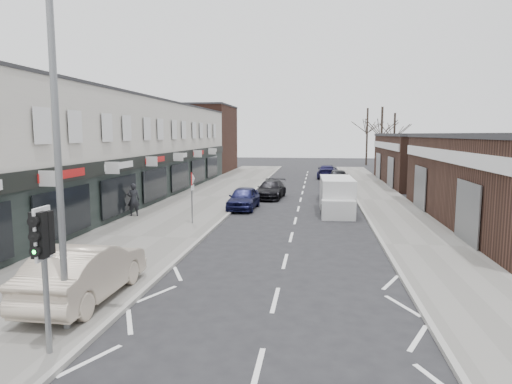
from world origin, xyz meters
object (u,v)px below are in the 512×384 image
(parked_car_right_b, at_px, (338,177))
(parked_car_right_a, at_px, (332,188))
(white_van, at_px, (337,196))
(sedan_on_pavement, at_px, (86,271))
(parked_car_left_b, at_px, (271,189))
(parked_car_left_a, at_px, (244,198))
(street_lamp, at_px, (64,137))
(pedestrian, at_px, (134,200))
(warning_sign, at_px, (192,183))
(parked_car_right_c, at_px, (327,172))
(traffic_light, at_px, (43,246))

(parked_car_right_b, bearing_deg, parked_car_right_a, 87.62)
(white_van, distance_m, parked_car_right_b, 14.64)
(sedan_on_pavement, height_order, parked_car_left_b, sedan_on_pavement)
(parked_car_left_a, bearing_deg, street_lamp, -91.93)
(pedestrian, height_order, parked_car_right_b, pedestrian)
(white_van, bearing_deg, parked_car_right_a, 89.68)
(pedestrian, xyz_separation_m, parked_car_left_a, (5.62, 3.77, -0.34))
(street_lamp, distance_m, parked_car_right_b, 33.56)
(street_lamp, xyz_separation_m, parked_car_left_b, (2.33, 23.29, -3.97))
(warning_sign, relative_size, parked_car_right_c, 0.55)
(traffic_light, bearing_deg, pedestrian, 106.44)
(parked_car_right_c, bearing_deg, street_lamp, 83.47)
(white_van, bearing_deg, parked_car_left_a, 174.58)
(street_lamp, height_order, pedestrian, street_lamp)
(white_van, relative_size, parked_car_right_c, 1.10)
(parked_car_left_a, relative_size, parked_car_right_c, 0.84)
(parked_car_right_b, bearing_deg, warning_sign, 70.46)
(street_lamp, height_order, sedan_on_pavement, street_lamp)
(parked_car_left_b, height_order, parked_car_right_c, parked_car_right_c)
(street_lamp, bearing_deg, parked_car_right_b, 76.84)
(warning_sign, relative_size, parked_car_right_a, 0.59)
(street_lamp, bearing_deg, parked_car_right_a, 74.06)
(street_lamp, xyz_separation_m, sedan_on_pavement, (-0.67, 1.89, -3.72))
(parked_car_left_a, bearing_deg, parked_car_right_a, 45.13)
(traffic_light, relative_size, pedestrian, 1.69)
(warning_sign, height_order, parked_car_left_a, warning_sign)
(sedan_on_pavement, distance_m, parked_car_right_a, 22.88)
(parked_car_right_c, bearing_deg, traffic_light, 83.93)
(sedan_on_pavement, bearing_deg, pedestrian, -72.66)
(white_van, relative_size, parked_car_left_a, 1.31)
(street_lamp, relative_size, warning_sign, 2.96)
(parked_car_right_a, bearing_deg, parked_car_right_c, -89.39)
(traffic_light, bearing_deg, parked_car_right_b, 77.50)
(street_lamp, xyz_separation_m, white_van, (6.85, 17.84, -3.64))
(parked_car_left_b, bearing_deg, traffic_light, -90.73)
(street_lamp, distance_m, parked_car_left_a, 18.67)
(street_lamp, relative_size, white_van, 1.49)
(white_van, xyz_separation_m, parked_car_right_c, (-0.13, 21.33, -0.27))
(parked_car_right_c, bearing_deg, white_van, 93.55)
(parked_car_right_b, bearing_deg, street_lamp, 80.00)
(white_van, height_order, parked_car_right_c, white_van)
(parked_car_right_b, bearing_deg, white_van, 90.27)
(white_van, relative_size, parked_car_right_a, 1.16)
(warning_sign, relative_size, parked_car_right_b, 0.61)
(traffic_light, relative_size, white_van, 0.58)
(street_lamp, height_order, parked_car_right_a, street_lamp)
(parked_car_left_a, height_order, parked_car_left_b, parked_car_left_a)
(parked_car_right_a, xyz_separation_m, parked_car_right_b, (0.87, 8.92, -0.00))
(sedan_on_pavement, distance_m, pedestrian, 13.13)
(street_lamp, bearing_deg, parked_car_right_c, 80.26)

